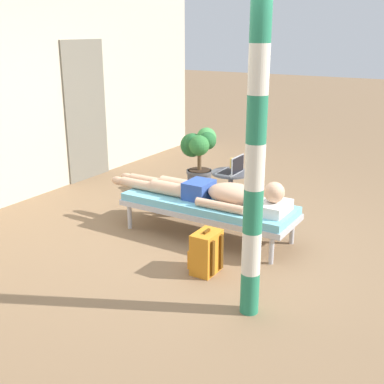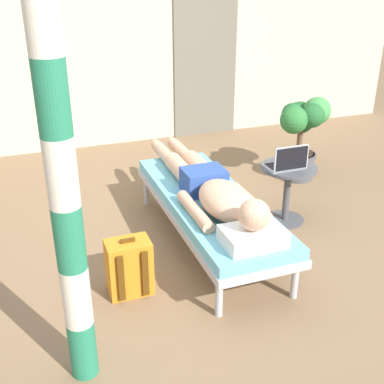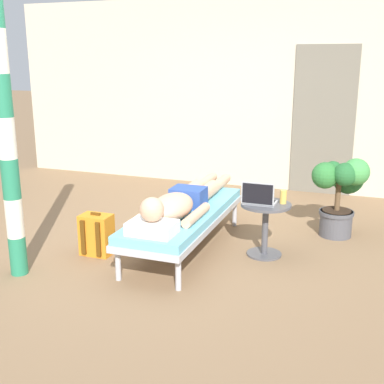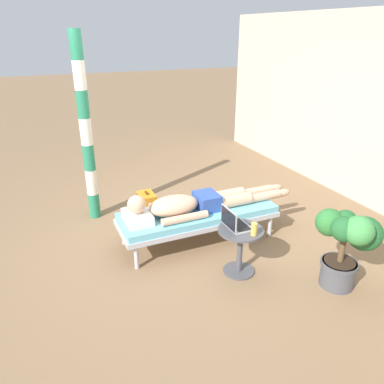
% 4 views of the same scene
% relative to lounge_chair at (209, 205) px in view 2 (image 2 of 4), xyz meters
% --- Properties ---
extents(ground_plane, '(40.00, 40.00, 0.00)m').
position_rel_lounge_chair_xyz_m(ground_plane, '(-0.24, -0.07, -0.35)').
color(ground_plane, '#846647').
extents(house_wall_back, '(7.60, 0.20, 2.70)m').
position_rel_lounge_chair_xyz_m(house_wall_back, '(0.00, 2.78, 1.00)').
color(house_wall_back, beige).
rests_on(house_wall_back, ground).
extents(house_door_panel, '(0.84, 0.03, 2.04)m').
position_rel_lounge_chair_xyz_m(house_door_panel, '(1.03, 2.67, 0.67)').
color(house_door_panel, '#6D6759').
rests_on(house_door_panel, ground).
extents(lounge_chair, '(0.66, 1.94, 0.42)m').
position_rel_lounge_chair_xyz_m(lounge_chair, '(0.00, 0.00, 0.00)').
color(lounge_chair, '#B7B7BC').
rests_on(lounge_chair, ground).
extents(person_reclining, '(0.53, 2.17, 0.32)m').
position_rel_lounge_chair_xyz_m(person_reclining, '(0.00, -0.08, 0.17)').
color(person_reclining, white).
rests_on(person_reclining, lounge_chair).
extents(side_table, '(0.48, 0.48, 0.52)m').
position_rel_lounge_chair_xyz_m(side_table, '(0.79, 0.13, 0.01)').
color(side_table, '#4C4C51').
rests_on(side_table, ground).
extents(laptop, '(0.31, 0.24, 0.23)m').
position_rel_lounge_chair_xyz_m(laptop, '(0.73, 0.08, 0.24)').
color(laptop, '#A5A8AD').
rests_on(laptop, side_table).
extents(drink_glass, '(0.06, 0.06, 0.13)m').
position_rel_lounge_chair_xyz_m(drink_glass, '(0.94, 0.19, 0.24)').
color(drink_glass, gold).
rests_on(drink_glass, side_table).
extents(backpack, '(0.30, 0.26, 0.42)m').
position_rel_lounge_chair_xyz_m(backpack, '(-0.76, -0.41, -0.15)').
color(backpack, orange).
rests_on(backpack, ground).
extents(potted_plant, '(0.58, 0.56, 0.86)m').
position_rel_lounge_chair_xyz_m(potted_plant, '(1.42, 0.96, 0.19)').
color(potted_plant, '#4C4C51').
rests_on(potted_plant, ground).
extents(porch_post, '(0.15, 0.15, 2.44)m').
position_rel_lounge_chair_xyz_m(porch_post, '(-1.17, -1.05, 0.87)').
color(porch_post, '#267F59').
rests_on(porch_post, ground).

